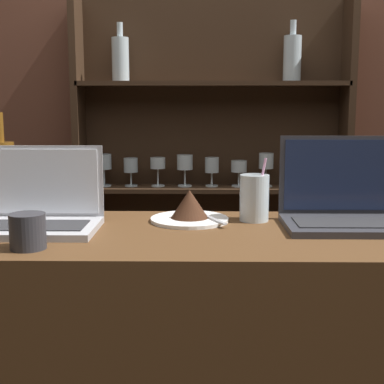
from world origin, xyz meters
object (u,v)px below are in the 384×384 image
at_px(cake_plate, 190,209).
at_px(wine_bottle_amber, 1,177).
at_px(laptop_far, 347,206).
at_px(coffee_cup, 28,231).
at_px(laptop_near, 33,211).
at_px(water_glass, 254,198).

distance_m(cake_plate, wine_bottle_amber, 0.56).
bearing_deg(wine_bottle_amber, laptop_far, -6.13).
distance_m(wine_bottle_amber, coffee_cup, 0.41).
bearing_deg(cake_plate, laptop_far, -5.95).
bearing_deg(cake_plate, laptop_near, -167.16).
xyz_separation_m(laptop_near, cake_plate, (0.41, 0.09, -0.01)).
bearing_deg(water_glass, wine_bottle_amber, 176.17).
bearing_deg(water_glass, laptop_far, -12.81).
xyz_separation_m(water_glass, wine_bottle_amber, (-0.73, 0.05, 0.05)).
height_order(laptop_near, laptop_far, laptop_far).
relative_size(cake_plate, water_glass, 1.24).
distance_m(laptop_far, coffee_cup, 0.83).
xyz_separation_m(water_glass, coffee_cup, (-0.55, -0.31, -0.02)).
height_order(laptop_far, water_glass, laptop_far).
bearing_deg(water_glass, coffee_cup, -150.52).
relative_size(cake_plate, wine_bottle_amber, 0.73).
bearing_deg(coffee_cup, laptop_near, 103.70).
bearing_deg(coffee_cup, wine_bottle_amber, 117.73).
bearing_deg(wine_bottle_amber, coffee_cup, -62.27).
relative_size(laptop_far, water_glass, 1.96).
height_order(laptop_far, wine_bottle_amber, wine_bottle_amber).
relative_size(laptop_near, water_glass, 1.96).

